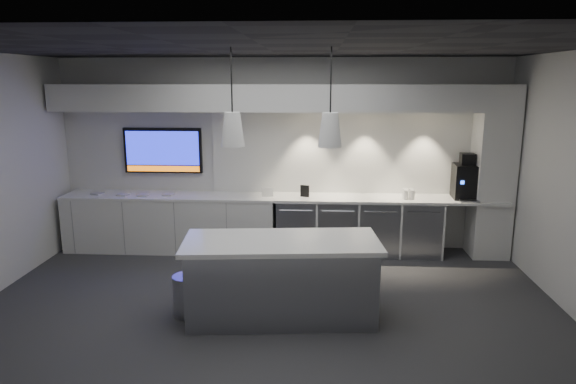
# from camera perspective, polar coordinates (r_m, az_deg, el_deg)

# --- Properties ---
(floor) EXTENTS (7.00, 7.00, 0.00)m
(floor) POSITION_cam_1_polar(r_m,az_deg,el_deg) (6.19, -2.28, -13.18)
(floor) COLOR #313134
(floor) RESTS_ON ground
(ceiling) EXTENTS (7.00, 7.00, 0.00)m
(ceiling) POSITION_cam_1_polar(r_m,az_deg,el_deg) (5.59, -2.55, 15.77)
(ceiling) COLOR black
(ceiling) RESTS_ON wall_back
(wall_back) EXTENTS (7.00, 0.00, 7.00)m
(wall_back) POSITION_cam_1_polar(r_m,az_deg,el_deg) (8.16, -0.68, 4.17)
(wall_back) COLOR silver
(wall_back) RESTS_ON floor
(wall_front) EXTENTS (7.00, 0.00, 7.00)m
(wall_front) POSITION_cam_1_polar(r_m,az_deg,el_deg) (3.32, -6.70, -8.42)
(wall_front) COLOR silver
(wall_front) RESTS_ON floor
(back_counter) EXTENTS (6.80, 0.65, 0.04)m
(back_counter) POSITION_cam_1_polar(r_m,az_deg,el_deg) (7.95, -0.83, -0.59)
(back_counter) COLOR white
(back_counter) RESTS_ON left_base_cabinets
(left_base_cabinets) EXTENTS (3.30, 0.63, 0.86)m
(left_base_cabinets) POSITION_cam_1_polar(r_m,az_deg,el_deg) (8.37, -12.88, -3.43)
(left_base_cabinets) COLOR silver
(left_base_cabinets) RESTS_ON floor
(fridge_unit_a) EXTENTS (0.60, 0.61, 0.85)m
(fridge_unit_a) POSITION_cam_1_polar(r_m,az_deg,el_deg) (8.05, 0.96, -3.77)
(fridge_unit_a) COLOR gray
(fridge_unit_a) RESTS_ON floor
(fridge_unit_b) EXTENTS (0.60, 0.61, 0.85)m
(fridge_unit_b) POSITION_cam_1_polar(r_m,az_deg,el_deg) (8.05, 5.45, -3.83)
(fridge_unit_b) COLOR gray
(fridge_unit_b) RESTS_ON floor
(fridge_unit_c) EXTENTS (0.60, 0.61, 0.85)m
(fridge_unit_c) POSITION_cam_1_polar(r_m,az_deg,el_deg) (8.10, 9.92, -3.86)
(fridge_unit_c) COLOR gray
(fridge_unit_c) RESTS_ON floor
(fridge_unit_d) EXTENTS (0.60, 0.61, 0.85)m
(fridge_unit_d) POSITION_cam_1_polar(r_m,az_deg,el_deg) (8.20, 14.30, -3.87)
(fridge_unit_d) COLOR gray
(fridge_unit_d) RESTS_ON floor
(backsplash) EXTENTS (4.60, 0.03, 1.30)m
(backsplash) POSITION_cam_1_polar(r_m,az_deg,el_deg) (8.13, 7.80, 4.39)
(backsplash) COLOR silver
(backsplash) RESTS_ON wall_back
(soffit) EXTENTS (6.90, 0.60, 0.40)m
(soffit) POSITION_cam_1_polar(r_m,az_deg,el_deg) (7.78, -0.85, 10.42)
(soffit) COLOR silver
(soffit) RESTS_ON wall_back
(column) EXTENTS (0.55, 0.55, 2.60)m
(column) POSITION_cam_1_polar(r_m,az_deg,el_deg) (8.30, 21.80, 2.02)
(column) COLOR silver
(column) RESTS_ON floor
(wall_tv) EXTENTS (1.25, 0.07, 0.72)m
(wall_tv) POSITION_cam_1_polar(r_m,az_deg,el_deg) (8.44, -13.72, 4.51)
(wall_tv) COLOR black
(wall_tv) RESTS_ON wall_back
(island) EXTENTS (2.25, 1.12, 0.92)m
(island) POSITION_cam_1_polar(r_m,az_deg,el_deg) (5.89, -0.73, -9.60)
(island) COLOR gray
(island) RESTS_ON floor
(bin) EXTENTS (0.43, 0.43, 0.47)m
(bin) POSITION_cam_1_polar(r_m,az_deg,el_deg) (6.14, -11.07, -11.20)
(bin) COLOR gray
(bin) RESTS_ON floor
(coffee_machine) EXTENTS (0.40, 0.56, 0.69)m
(coffee_machine) POSITION_cam_1_polar(r_m,az_deg,el_deg) (8.21, 19.18, 1.27)
(coffee_machine) COLOR black
(coffee_machine) RESTS_ON back_counter
(sign_black) EXTENTS (0.14, 0.06, 0.18)m
(sign_black) POSITION_cam_1_polar(r_m,az_deg,el_deg) (7.89, 1.87, 0.11)
(sign_black) COLOR black
(sign_black) RESTS_ON back_counter
(sign_white) EXTENTS (0.18, 0.05, 0.14)m
(sign_white) POSITION_cam_1_polar(r_m,az_deg,el_deg) (7.90, -2.30, -0.02)
(sign_white) COLOR white
(sign_white) RESTS_ON back_counter
(cup_cluster) EXTENTS (0.17, 0.17, 0.15)m
(cup_cluster) POSITION_cam_1_polar(r_m,az_deg,el_deg) (7.97, 13.25, -0.21)
(cup_cluster) COLOR silver
(cup_cluster) RESTS_ON back_counter
(tray_a) EXTENTS (0.20, 0.20, 0.02)m
(tray_a) POSITION_cam_1_polar(r_m,az_deg,el_deg) (8.60, -20.39, -0.16)
(tray_a) COLOR #AAAAAA
(tray_a) RESTS_ON back_counter
(tray_b) EXTENTS (0.19, 0.19, 0.02)m
(tray_b) POSITION_cam_1_polar(r_m,az_deg,el_deg) (8.40, -17.88, -0.28)
(tray_b) COLOR #AAAAAA
(tray_b) RESTS_ON back_counter
(tray_c) EXTENTS (0.16, 0.16, 0.02)m
(tray_c) POSITION_cam_1_polar(r_m,az_deg,el_deg) (8.28, -15.80, -0.32)
(tray_c) COLOR #AAAAAA
(tray_c) RESTS_ON back_counter
(tray_d) EXTENTS (0.17, 0.17, 0.02)m
(tray_d) POSITION_cam_1_polar(r_m,az_deg,el_deg) (8.22, -13.16, -0.27)
(tray_d) COLOR #AAAAAA
(tray_d) RESTS_ON back_counter
(pendant_left) EXTENTS (0.25, 0.25, 1.06)m
(pendant_left) POSITION_cam_1_polar(r_m,az_deg,el_deg) (5.54, -6.17, 6.98)
(pendant_left) COLOR silver
(pendant_left) RESTS_ON ceiling
(pendant_right) EXTENTS (0.25, 0.25, 1.06)m
(pendant_right) POSITION_cam_1_polar(r_m,az_deg,el_deg) (5.47, 4.69, 6.94)
(pendant_right) COLOR silver
(pendant_right) RESTS_ON ceiling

